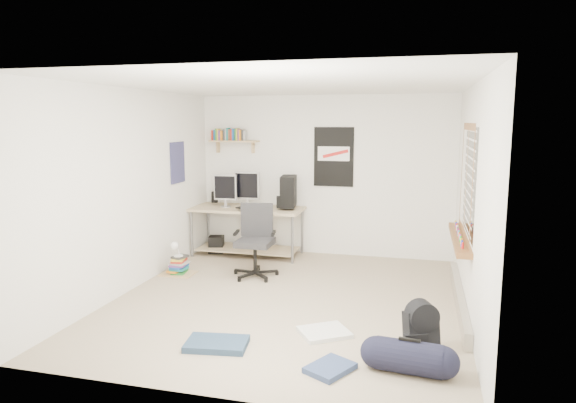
% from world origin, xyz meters
% --- Properties ---
extents(floor, '(4.00, 4.50, 0.01)m').
position_xyz_m(floor, '(0.00, 0.00, -0.01)').
color(floor, gray).
rests_on(floor, ground).
extents(ceiling, '(4.00, 4.50, 0.01)m').
position_xyz_m(ceiling, '(0.00, 0.00, 2.50)').
color(ceiling, white).
rests_on(ceiling, ground).
extents(back_wall, '(4.00, 0.01, 2.50)m').
position_xyz_m(back_wall, '(0.00, 2.25, 1.25)').
color(back_wall, silver).
rests_on(back_wall, ground).
extents(left_wall, '(0.01, 4.50, 2.50)m').
position_xyz_m(left_wall, '(-2.00, 0.00, 1.25)').
color(left_wall, silver).
rests_on(left_wall, ground).
extents(right_wall, '(0.01, 4.50, 2.50)m').
position_xyz_m(right_wall, '(2.00, 0.00, 1.25)').
color(right_wall, silver).
rests_on(right_wall, ground).
extents(desk, '(1.80, 0.91, 0.79)m').
position_xyz_m(desk, '(-1.14, 1.84, 0.36)').
color(desk, tan).
rests_on(desk, floor).
extents(monitor_left, '(0.37, 0.11, 0.40)m').
position_xyz_m(monitor_left, '(-1.47, 1.79, 0.99)').
color(monitor_left, '#B3B3B9').
rests_on(monitor_left, desk).
extents(monitor_right, '(0.40, 0.11, 0.44)m').
position_xyz_m(monitor_right, '(-1.17, 1.93, 1.01)').
color(monitor_right, '#A2A2A7').
rests_on(monitor_right, desk).
extents(pc_tower, '(0.28, 0.48, 0.48)m').
position_xyz_m(pc_tower, '(-0.50, 1.93, 1.03)').
color(pc_tower, black).
rests_on(pc_tower, desk).
extents(keyboard, '(0.43, 0.30, 0.02)m').
position_xyz_m(keyboard, '(-1.01, 1.53, 0.80)').
color(keyboard, black).
rests_on(keyboard, desk).
extents(speaker_left, '(0.11, 0.11, 0.18)m').
position_xyz_m(speaker_left, '(-1.75, 2.00, 0.88)').
color(speaker_left, black).
rests_on(speaker_left, desk).
extents(speaker_right, '(0.11, 0.11, 0.18)m').
position_xyz_m(speaker_right, '(-0.60, 1.78, 0.88)').
color(speaker_right, black).
rests_on(speaker_right, desk).
extents(office_chair, '(0.75, 0.75, 0.99)m').
position_xyz_m(office_chair, '(-0.67, 0.79, 0.49)').
color(office_chair, '#27272A').
rests_on(office_chair, floor).
extents(wall_shelf, '(0.80, 0.22, 0.24)m').
position_xyz_m(wall_shelf, '(-1.45, 2.14, 1.78)').
color(wall_shelf, tan).
rests_on(wall_shelf, back_wall).
extents(poster_back_wall, '(0.62, 0.03, 0.92)m').
position_xyz_m(poster_back_wall, '(0.15, 2.23, 1.55)').
color(poster_back_wall, black).
rests_on(poster_back_wall, back_wall).
extents(poster_left_wall, '(0.02, 0.42, 0.60)m').
position_xyz_m(poster_left_wall, '(-1.99, 1.20, 1.50)').
color(poster_left_wall, navy).
rests_on(poster_left_wall, left_wall).
extents(window, '(0.10, 1.50, 1.26)m').
position_xyz_m(window, '(1.95, 0.30, 1.45)').
color(window, brown).
rests_on(window, right_wall).
extents(baseboard_heater, '(0.08, 2.50, 0.18)m').
position_xyz_m(baseboard_heater, '(1.96, 0.30, 0.09)').
color(baseboard_heater, '#B7B2A8').
rests_on(baseboard_heater, floor).
extents(backpack, '(0.36, 0.33, 0.38)m').
position_xyz_m(backpack, '(1.53, -1.07, 0.20)').
color(backpack, black).
rests_on(backpack, floor).
extents(duffel_bag, '(0.31, 0.31, 0.55)m').
position_xyz_m(duffel_bag, '(1.43, -1.48, 0.14)').
color(duffel_bag, black).
rests_on(duffel_bag, floor).
extents(tshirt, '(0.60, 0.58, 0.04)m').
position_xyz_m(tshirt, '(0.60, -0.87, 0.02)').
color(tshirt, silver).
rests_on(tshirt, floor).
extents(jeans_a, '(0.62, 0.44, 0.06)m').
position_xyz_m(jeans_a, '(-0.32, -1.41, 0.03)').
color(jeans_a, '#23364F').
rests_on(jeans_a, floor).
extents(jeans_b, '(0.45, 0.49, 0.05)m').
position_xyz_m(jeans_b, '(0.79, -1.61, 0.03)').
color(jeans_b, navy).
rests_on(jeans_b, floor).
extents(book_stack, '(0.58, 0.53, 0.31)m').
position_xyz_m(book_stack, '(-1.74, 0.62, 0.15)').
color(book_stack, olive).
rests_on(book_stack, floor).
extents(desk_lamp, '(0.18, 0.23, 0.21)m').
position_xyz_m(desk_lamp, '(-1.72, 0.60, 0.38)').
color(desk_lamp, silver).
rests_on(desk_lamp, book_stack).
extents(subwoofer, '(0.28, 0.28, 0.26)m').
position_xyz_m(subwoofer, '(-1.68, 1.85, 0.14)').
color(subwoofer, black).
rests_on(subwoofer, floor).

